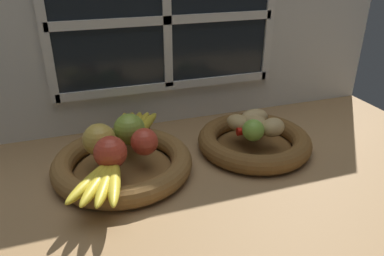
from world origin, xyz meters
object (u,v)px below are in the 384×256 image
(potato_oblong, at_px, (238,123))
(potato_large, at_px, (255,125))
(apple_golden_left, at_px, (99,140))
(apple_red_right, at_px, (144,142))
(potato_small, at_px, (273,127))
(lime_near, at_px, (254,131))
(fruit_bowl_left, at_px, (123,163))
(banana_bunch_back, at_px, (136,126))
(apple_green_back, at_px, (129,129))
(banana_bunch_front, at_px, (103,180))
(potato_back, at_px, (254,117))
(chili_pepper, at_px, (260,129))
(apple_red_front, at_px, (110,152))
(fruit_bowl_right, at_px, (254,141))

(potato_oblong, xyz_separation_m, potato_large, (0.04, -0.03, 0.00))
(apple_golden_left, relative_size, apple_red_right, 1.19)
(apple_golden_left, bearing_deg, potato_small, -6.19)
(potato_oblong, xyz_separation_m, lime_near, (0.01, -0.07, 0.01))
(fruit_bowl_left, distance_m, potato_oblong, 0.32)
(banana_bunch_back, bearing_deg, apple_red_right, -91.52)
(fruit_bowl_left, relative_size, potato_large, 4.90)
(apple_green_back, relative_size, lime_near, 1.39)
(banana_bunch_front, xyz_separation_m, potato_back, (0.43, 0.16, 0.01))
(chili_pepper, bearing_deg, banana_bunch_back, 163.43)
(potato_large, xyz_separation_m, lime_near, (-0.03, -0.04, 0.01))
(apple_green_back, relative_size, banana_bunch_front, 0.41)
(apple_red_front, xyz_separation_m, potato_oblong, (0.34, 0.08, -0.02))
(fruit_bowl_right, distance_m, potato_oblong, 0.07)
(fruit_bowl_left, bearing_deg, lime_near, -6.93)
(banana_bunch_back, bearing_deg, apple_golden_left, -136.26)
(fruit_bowl_left, bearing_deg, banana_bunch_front, -115.00)
(fruit_bowl_right, xyz_separation_m, potato_back, (0.02, 0.04, 0.05))
(apple_red_right, relative_size, potato_small, 0.99)
(apple_golden_left, height_order, lime_near, apple_golden_left)
(apple_red_right, xyz_separation_m, potato_small, (0.33, -0.01, -0.01))
(potato_large, bearing_deg, fruit_bowl_left, 180.00)
(potato_small, distance_m, potato_oblong, 0.09)
(fruit_bowl_left, height_order, potato_back, potato_back)
(fruit_bowl_left, height_order, potato_large, potato_large)
(potato_small, bearing_deg, fruit_bowl_right, 135.00)
(apple_green_back, relative_size, potato_back, 0.98)
(potato_small, height_order, chili_pepper, potato_small)
(banana_bunch_front, xyz_separation_m, potato_large, (0.40, 0.12, 0.01))
(apple_red_front, distance_m, potato_large, 0.38)
(fruit_bowl_left, height_order, potato_small, potato_small)
(apple_golden_left, bearing_deg, apple_green_back, 23.15)
(apple_green_back, height_order, potato_back, apple_green_back)
(fruit_bowl_right, height_order, lime_near, lime_near)
(potato_small, bearing_deg, potato_oblong, 138.58)
(apple_golden_left, distance_m, potato_small, 0.43)
(potato_back, height_order, chili_pepper, potato_back)
(banana_bunch_back, bearing_deg, potato_back, -12.06)
(banana_bunch_front, relative_size, lime_near, 3.34)
(potato_back, height_order, potato_large, potato_large)
(fruit_bowl_right, distance_m, lime_near, 0.07)
(banana_bunch_front, distance_m, potato_oblong, 0.40)
(apple_red_right, xyz_separation_m, banana_bunch_back, (0.00, 0.13, -0.02))
(apple_golden_left, height_order, apple_green_back, same)
(apple_red_front, bearing_deg, apple_green_back, 59.06)
(apple_golden_left, distance_m, potato_oblong, 0.36)
(fruit_bowl_right, xyz_separation_m, chili_pepper, (0.01, -0.01, 0.04))
(potato_oblong, bearing_deg, apple_red_right, -169.85)
(potato_large, relative_size, chili_pepper, 0.53)
(banana_bunch_front, distance_m, lime_near, 0.39)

